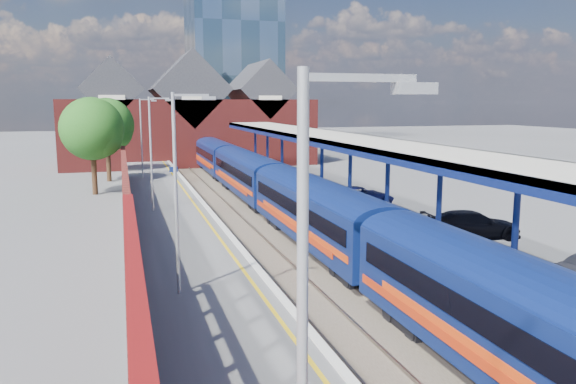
# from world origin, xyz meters

# --- Properties ---
(ground) EXTENTS (240.00, 240.00, 0.00)m
(ground) POSITION_xyz_m (0.00, 30.00, 0.00)
(ground) COLOR #5B5B5E
(ground) RESTS_ON ground
(ballast_bed) EXTENTS (6.00, 76.00, 0.06)m
(ballast_bed) POSITION_xyz_m (0.00, 20.00, 0.03)
(ballast_bed) COLOR #473D33
(ballast_bed) RESTS_ON ground
(rails) EXTENTS (4.51, 76.00, 0.14)m
(rails) POSITION_xyz_m (0.00, 20.00, 0.12)
(rails) COLOR slate
(rails) RESTS_ON ground
(left_platform) EXTENTS (5.00, 76.00, 1.00)m
(left_platform) POSITION_xyz_m (-5.50, 20.00, 0.50)
(left_platform) COLOR #565659
(left_platform) RESTS_ON ground
(right_platform) EXTENTS (6.00, 76.00, 1.00)m
(right_platform) POSITION_xyz_m (6.00, 20.00, 0.50)
(right_platform) COLOR #565659
(right_platform) RESTS_ON ground
(coping_left) EXTENTS (0.30, 76.00, 0.05)m
(coping_left) POSITION_xyz_m (-3.15, 20.00, 1.02)
(coping_left) COLOR silver
(coping_left) RESTS_ON left_platform
(coping_right) EXTENTS (0.30, 76.00, 0.05)m
(coping_right) POSITION_xyz_m (3.15, 20.00, 1.02)
(coping_right) COLOR silver
(coping_right) RESTS_ON right_platform
(yellow_line) EXTENTS (0.14, 76.00, 0.01)m
(yellow_line) POSITION_xyz_m (-3.75, 20.00, 1.01)
(yellow_line) COLOR yellow
(yellow_line) RESTS_ON left_platform
(train) EXTENTS (2.87, 65.90, 3.45)m
(train) POSITION_xyz_m (1.49, 22.16, 2.12)
(train) COLOR #0B1A51
(train) RESTS_ON ground
(canopy) EXTENTS (4.50, 52.00, 4.48)m
(canopy) POSITION_xyz_m (5.48, 21.95, 5.25)
(canopy) COLOR navy
(canopy) RESTS_ON right_platform
(lamp_post_a) EXTENTS (1.48, 0.18, 7.00)m
(lamp_post_a) POSITION_xyz_m (-6.36, -8.00, 4.99)
(lamp_post_a) COLOR #A5A8AA
(lamp_post_a) RESTS_ON left_platform
(lamp_post_b) EXTENTS (1.48, 0.18, 7.00)m
(lamp_post_b) POSITION_xyz_m (-6.36, 6.00, 4.99)
(lamp_post_b) COLOR #A5A8AA
(lamp_post_b) RESTS_ON left_platform
(lamp_post_c) EXTENTS (1.48, 0.18, 7.00)m
(lamp_post_c) POSITION_xyz_m (-6.36, 22.00, 4.99)
(lamp_post_c) COLOR #A5A8AA
(lamp_post_c) RESTS_ON left_platform
(lamp_post_d) EXTENTS (1.48, 0.18, 7.00)m
(lamp_post_d) POSITION_xyz_m (-6.36, 38.00, 4.99)
(lamp_post_d) COLOR #A5A8AA
(lamp_post_d) RESTS_ON left_platform
(platform_sign) EXTENTS (0.55, 0.08, 2.50)m
(platform_sign) POSITION_xyz_m (-5.00, 24.00, 2.69)
(platform_sign) COLOR #A5A8AA
(platform_sign) RESTS_ON left_platform
(brick_wall) EXTENTS (0.35, 50.00, 3.86)m
(brick_wall) POSITION_xyz_m (-8.10, 13.54, 2.45)
(brick_wall) COLOR maroon
(brick_wall) RESTS_ON left_platform
(station_building) EXTENTS (30.00, 12.12, 13.78)m
(station_building) POSITION_xyz_m (0.00, 58.00, 5.45)
(station_building) COLOR maroon
(station_building) RESTS_ON ground
(glass_tower) EXTENTS (14.20, 14.20, 40.30)m
(glass_tower) POSITION_xyz_m (10.00, 80.00, 20.20)
(glass_tower) COLOR #435F72
(glass_tower) RESTS_ON ground
(tree_near) EXTENTS (5.20, 5.20, 8.10)m
(tree_near) POSITION_xyz_m (-10.35, 35.91, 5.35)
(tree_near) COLOR #382314
(tree_near) RESTS_ON ground
(tree_far) EXTENTS (5.20, 5.20, 8.10)m
(tree_far) POSITION_xyz_m (-9.35, 43.91, 5.35)
(tree_far) COLOR #382314
(tree_far) RESTS_ON ground
(parked_car_dark) EXTENTS (4.97, 2.35, 1.40)m
(parked_car_dark) POSITION_xyz_m (8.14, 10.02, 1.70)
(parked_car_dark) COLOR black
(parked_car_dark) RESTS_ON right_platform
(parked_car_blue) EXTENTS (4.64, 2.28, 1.27)m
(parked_car_blue) POSITION_xyz_m (6.46, 19.83, 1.63)
(parked_car_blue) COLOR navy
(parked_car_blue) RESTS_ON right_platform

